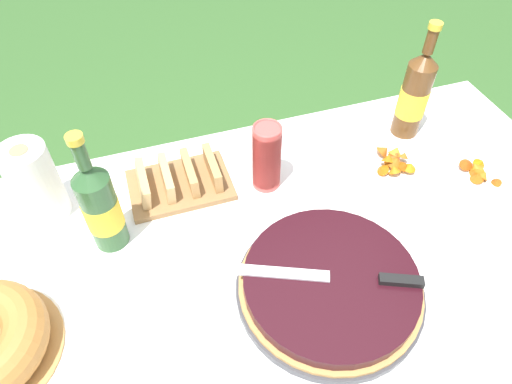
% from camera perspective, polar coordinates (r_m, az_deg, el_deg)
% --- Properties ---
extents(ground_plane, '(16.00, 16.00, 0.00)m').
position_cam_1_polar(ground_plane, '(1.64, 1.43, -22.15)').
color(ground_plane, '#335B28').
extents(garden_table, '(1.72, 0.96, 0.67)m').
position_cam_1_polar(garden_table, '(1.10, 2.02, -10.94)').
color(garden_table, '#A87A47').
rests_on(garden_table, ground_plane).
extents(tablecloth, '(1.73, 0.97, 0.10)m').
position_cam_1_polar(tablecloth, '(1.06, 2.09, -9.58)').
color(tablecloth, white).
rests_on(tablecloth, garden_table).
extents(berry_tart, '(0.40, 0.40, 0.06)m').
position_cam_1_polar(berry_tart, '(0.99, 9.23, -11.34)').
color(berry_tart, '#38383D').
rests_on(berry_tart, tablecloth).
extents(serving_knife, '(0.35, 0.17, 0.01)m').
position_cam_1_polar(serving_knife, '(0.97, 11.22, -10.34)').
color(serving_knife, silver).
rests_on(serving_knife, berry_tart).
extents(cup_stack, '(0.07, 0.07, 0.19)m').
position_cam_1_polar(cup_stack, '(1.14, 1.34, 4.37)').
color(cup_stack, '#E04C47').
rests_on(cup_stack, tablecloth).
extents(cider_bottle_green, '(0.08, 0.08, 0.32)m').
position_cam_1_polar(cider_bottle_green, '(1.05, -18.87, -1.70)').
color(cider_bottle_green, '#2D562D').
rests_on(cider_bottle_green, tablecloth).
extents(cider_bottle_amber, '(0.08, 0.08, 0.34)m').
position_cam_1_polar(cider_bottle_amber, '(1.35, 19.19, 11.40)').
color(cider_bottle_amber, brown).
rests_on(cider_bottle_amber, tablecloth).
extents(snack_plate_near, '(0.22, 0.22, 0.06)m').
position_cam_1_polar(snack_plate_near, '(1.28, 16.44, 3.23)').
color(snack_plate_near, white).
rests_on(snack_plate_near, tablecloth).
extents(snack_plate_left, '(0.20, 0.20, 0.05)m').
position_cam_1_polar(snack_plate_left, '(1.35, 26.15, 2.24)').
color(snack_plate_left, white).
rests_on(snack_plate_left, tablecloth).
extents(paper_towel_roll, '(0.11, 0.11, 0.20)m').
position_cam_1_polar(paper_towel_roll, '(1.18, -25.88, 1.05)').
color(paper_towel_roll, white).
rests_on(paper_towel_roll, tablecloth).
extents(bread_board, '(0.26, 0.18, 0.07)m').
position_cam_1_polar(bread_board, '(1.19, -9.57, 1.40)').
color(bread_board, olive).
rests_on(bread_board, tablecloth).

